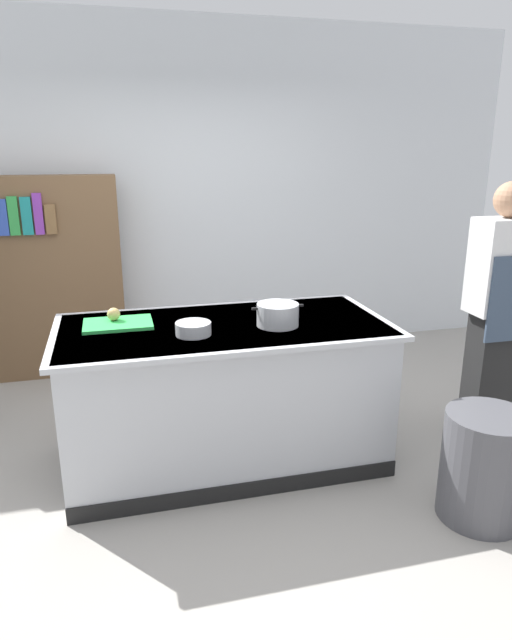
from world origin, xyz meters
The scene contains 10 objects.
ground_plane centered at (0.00, 0.00, 0.00)m, with size 10.00×10.00×0.00m, color #9E9991.
back_wall centered at (0.00, 2.10, 1.50)m, with size 6.40×0.12×3.00m, color silver.
counter_island centered at (0.00, 0.00, 0.47)m, with size 1.98×0.98×0.90m.
cutting_board centered at (-0.61, 0.14, 0.91)m, with size 0.40×0.28×0.02m, color green.
onion centered at (-0.63, 0.18, 0.96)m, with size 0.08×0.08×0.08m, color tan.
stock_pot centered at (0.31, -0.10, 0.97)m, with size 0.31×0.25×0.13m.
mixing_bowl centered at (-0.20, -0.15, 0.94)m, with size 0.20×0.20×0.07m, color #B7BABF.
trash_bin centered at (1.21, -0.92, 0.30)m, with size 0.45×0.45×0.60m, color #4C4C51.
person_chef centered at (1.75, -0.19, 0.91)m, with size 0.38×0.25×1.72m.
bookshelf centered at (-1.10, 1.80, 0.85)m, with size 1.10×0.31×1.70m.
Camera 1 is at (-0.61, -3.14, 1.90)m, focal length 31.54 mm.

